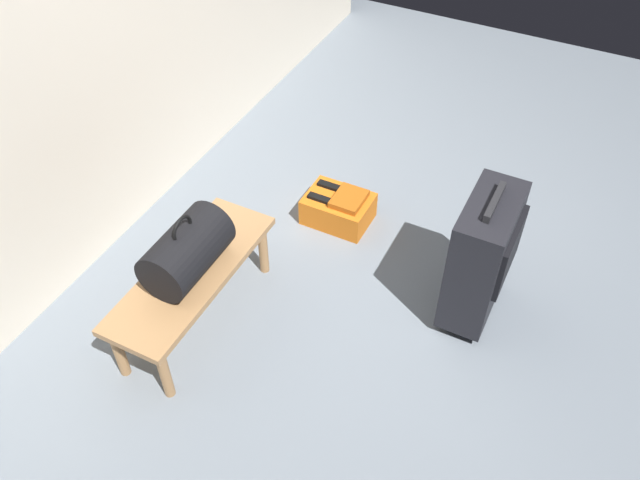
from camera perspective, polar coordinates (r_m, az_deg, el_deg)
The scene contains 6 objects.
ground_plane at distance 3.48m, azimuth 5.04°, elevation -5.88°, with size 6.60×6.60×0.00m, color slate.
bench at distance 3.25m, azimuth -11.00°, elevation -3.20°, with size 1.00×0.36×0.36m.
duffel_bag_black at distance 3.12m, azimuth -11.46°, elevation -0.92°, with size 0.44×0.26×0.34m.
cell_phone at distance 3.38m, azimuth -8.95°, elevation 0.82°, with size 0.07×0.14×0.01m.
suitcase_upright_charcoal at distance 3.27m, azimuth 13.86°, elevation -1.38°, with size 0.48×0.26×0.76m.
backpack_orange at distance 3.87m, azimuth 1.63°, elevation 2.80°, with size 0.28×0.38×0.21m.
Camera 1 is at (-2.10, -0.72, 2.68)m, focal length 36.95 mm.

